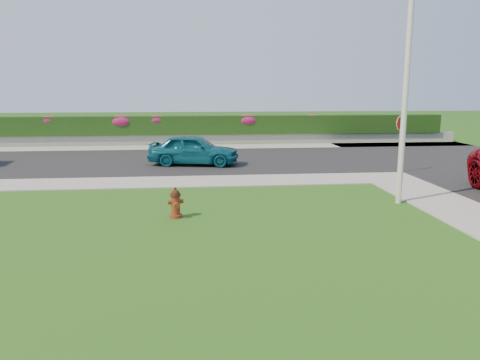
{
  "coord_description": "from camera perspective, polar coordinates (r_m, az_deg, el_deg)",
  "views": [
    {
      "loc": [
        -0.21,
        -7.52,
        3.31
      ],
      "look_at": [
        0.99,
        4.65,
        0.9
      ],
      "focal_mm": 35.0,
      "sensor_mm": 36.0,
      "label": 1
    }
  ],
  "objects": [
    {
      "name": "ground",
      "position": [
        8.22,
        -3.77,
        -12.62
      ],
      "size": [
        120.0,
        120.0,
        0.0
      ],
      "primitive_type": "plane",
      "color": "black",
      "rests_on": "ground"
    },
    {
      "name": "street_far",
      "position": [
        22.29,
        -17.97,
        2.1
      ],
      "size": [
        26.0,
        8.0,
        0.04
      ],
      "primitive_type": "cube",
      "color": "black",
      "rests_on": "ground"
    },
    {
      "name": "sidewalk_far",
      "position": [
        17.81,
        -24.47,
        -0.52
      ],
      "size": [
        24.0,
        2.0,
        0.04
      ],
      "primitive_type": "cube",
      "color": "gray",
      "rests_on": "ground"
    },
    {
      "name": "curb_corner",
      "position": [
        18.32,
        17.66,
        0.27
      ],
      "size": [
        2.0,
        2.0,
        0.04
      ],
      "primitive_type": "cube",
      "color": "gray",
      "rests_on": "ground"
    },
    {
      "name": "sidewalk_beyond",
      "position": [
        26.74,
        -7.28,
        3.98
      ],
      "size": [
        34.0,
        2.0,
        0.04
      ],
      "primitive_type": "cube",
      "color": "gray",
      "rests_on": "ground"
    },
    {
      "name": "retaining_wall",
      "position": [
        28.19,
        -7.22,
        4.92
      ],
      "size": [
        34.0,
        0.4,
        0.6
      ],
      "primitive_type": "cube",
      "color": "gray",
      "rests_on": "ground"
    },
    {
      "name": "hedge",
      "position": [
        28.22,
        -7.25,
        6.66
      ],
      "size": [
        32.0,
        0.9,
        1.1
      ],
      "primitive_type": "cube",
      "color": "black",
      "rests_on": "retaining_wall"
    },
    {
      "name": "fire_hydrant",
      "position": [
        12.23,
        -7.86,
        -2.84
      ],
      "size": [
        0.41,
        0.39,
        0.79
      ],
      "rotation": [
        0.0,
        0.0,
        0.22
      ],
      "color": "#541E0D",
      "rests_on": "ground"
    },
    {
      "name": "sedan_teal",
      "position": [
        20.33,
        -5.65,
        3.7
      ],
      "size": [
        4.09,
        2.28,
        1.32
      ],
      "primitive_type": "imported",
      "rotation": [
        0.0,
        0.0,
        1.37
      ],
      "color": "#0D5367",
      "rests_on": "street_far"
    },
    {
      "name": "utility_pole",
      "position": [
        14.11,
        19.5,
        9.47
      ],
      "size": [
        0.16,
        0.16,
        6.11
      ],
      "primitive_type": "cylinder",
      "color": "silver",
      "rests_on": "ground"
    },
    {
      "name": "stop_sign",
      "position": [
        19.36,
        18.96,
        5.71
      ],
      "size": [
        0.53,
        0.36,
        2.29
      ],
      "rotation": [
        0.0,
        0.0,
        0.2
      ],
      "color": "slate",
      "rests_on": "ground"
    },
    {
      "name": "flower_clump_b",
      "position": [
        29.29,
        -22.29,
        6.7
      ],
      "size": [
        1.18,
        0.76,
        0.59
      ],
      "primitive_type": "ellipsoid",
      "color": "#A41C59",
      "rests_on": "hedge"
    },
    {
      "name": "flower_clump_c",
      "position": [
        28.4,
        -14.21,
        6.95
      ],
      "size": [
        1.49,
        0.96,
        0.75
      ],
      "primitive_type": "ellipsoid",
      "color": "#A41C59",
      "rests_on": "hedge"
    },
    {
      "name": "flower_clump_d",
      "position": [
        28.17,
        -10.13,
        7.19
      ],
      "size": [
        1.23,
        0.79,
        0.62
      ],
      "primitive_type": "ellipsoid",
      "color": "#A41C59",
      "rests_on": "hedge"
    },
    {
      "name": "flower_clump_e",
      "position": [
        28.27,
        0.95,
        7.3
      ],
      "size": [
        1.42,
        0.91,
        0.71
      ],
      "primitive_type": "ellipsoid",
      "color": "#A41C59",
      "rests_on": "hedge"
    },
    {
      "name": "flower_clump_f",
      "position": [
        28.99,
        8.88,
        7.42
      ],
      "size": [
        1.01,
        0.65,
        0.5
      ],
      "primitive_type": "ellipsoid",
      "color": "#A41C59",
      "rests_on": "hedge"
    }
  ]
}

